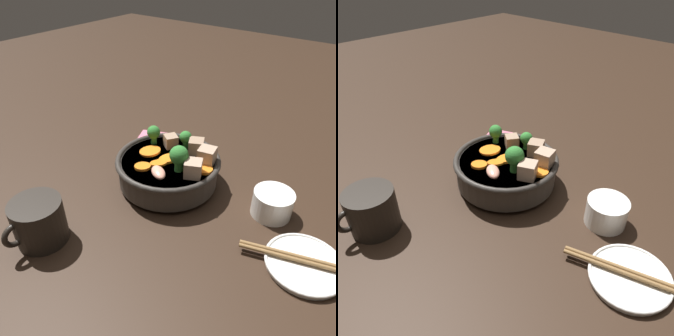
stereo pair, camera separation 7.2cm
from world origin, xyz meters
TOP-DOWN VIEW (x-y plane):
  - ground_plane at (0.00, 0.00)m, footprint 3.00×3.00m
  - stirfry_bowl at (-0.00, 0.00)m, footprint 0.23×0.23m
  - side_saucer at (0.04, 0.32)m, footprint 0.13×0.13m
  - tea_cup at (-0.05, 0.22)m, footprint 0.08×0.08m
  - dark_mug at (0.27, -0.08)m, footprint 0.12×0.09m
  - napkin at (-0.12, -0.16)m, footprint 0.13×0.11m
  - chopsticks_pair at (0.04, 0.32)m, footprint 0.08×0.22m

SIDE VIEW (x-z plane):
  - ground_plane at x=0.00m, z-range 0.00..0.00m
  - napkin at x=-0.12m, z-range 0.00..0.00m
  - side_saucer at x=0.04m, z-range 0.00..0.01m
  - chopsticks_pair at x=0.04m, z-range 0.01..0.02m
  - tea_cup at x=-0.05m, z-range 0.00..0.05m
  - dark_mug at x=0.27m, z-range 0.00..0.08m
  - stirfry_bowl at x=0.00m, z-range -0.01..0.11m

